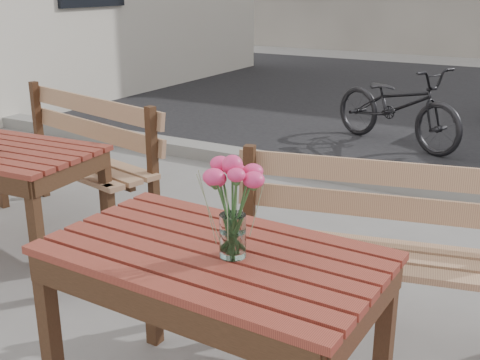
{
  "coord_description": "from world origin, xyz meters",
  "views": [
    {
      "loc": [
        0.81,
        -1.7,
        1.64
      ],
      "look_at": [
        -0.14,
        -0.03,
        1.0
      ],
      "focal_mm": 45.0,
      "sensor_mm": 36.0,
      "label": 1
    }
  ],
  "objects_px": {
    "main_table": "(214,280)",
    "main_vase": "(233,195)",
    "bicycle": "(397,105)",
    "second_table": "(0,166)"
  },
  "relations": [
    {
      "from": "main_table",
      "to": "main_vase",
      "type": "relative_size",
      "value": 3.39
    },
    {
      "from": "bicycle",
      "to": "main_table",
      "type": "bearing_deg",
      "value": -148.5
    },
    {
      "from": "second_table",
      "to": "bicycle",
      "type": "height_order",
      "value": "bicycle"
    },
    {
      "from": "main_table",
      "to": "bicycle",
      "type": "distance_m",
      "value": 4.5
    },
    {
      "from": "main_vase",
      "to": "main_table",
      "type": "bearing_deg",
      "value": 171.37
    },
    {
      "from": "main_table",
      "to": "main_vase",
      "type": "height_order",
      "value": "main_vase"
    },
    {
      "from": "main_vase",
      "to": "second_table",
      "type": "height_order",
      "value": "main_vase"
    },
    {
      "from": "second_table",
      "to": "bicycle",
      "type": "bearing_deg",
      "value": 67.72
    },
    {
      "from": "second_table",
      "to": "main_vase",
      "type": "bearing_deg",
      "value": -21.28
    },
    {
      "from": "main_table",
      "to": "bicycle",
      "type": "bearing_deg",
      "value": 99.3
    }
  ]
}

